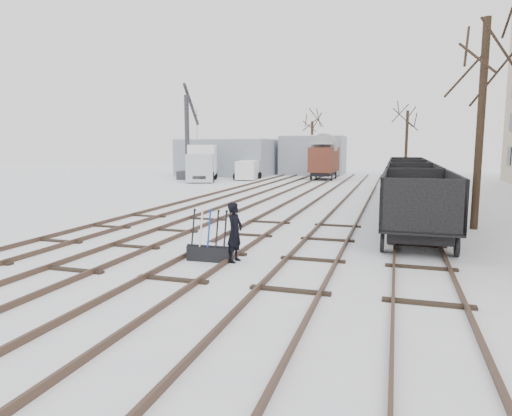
# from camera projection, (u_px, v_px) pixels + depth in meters

# --- Properties ---
(ground) EXTENTS (120.00, 120.00, 0.00)m
(ground) POSITION_uv_depth(u_px,v_px,m) (217.00, 254.00, 14.24)
(ground) COLOR white
(ground) RESTS_ON ground
(tracks) EXTENTS (13.90, 52.00, 0.16)m
(tracks) POSITION_uv_depth(u_px,v_px,m) (303.00, 201.00, 27.18)
(tracks) COLOR black
(tracks) RESTS_ON ground
(shed_left) EXTENTS (10.00, 8.00, 4.10)m
(shed_left) POSITION_uv_depth(u_px,v_px,m) (229.00, 157.00, 51.83)
(shed_left) COLOR #8B929D
(shed_left) RESTS_ON ground
(shed_right) EXTENTS (7.00, 6.00, 4.50)m
(shed_right) POSITION_uv_depth(u_px,v_px,m) (313.00, 155.00, 52.98)
(shed_right) COLOR #8B929D
(shed_right) RESTS_ON ground
(ground_frame) EXTENTS (1.31, 0.44, 1.49)m
(ground_frame) POSITION_uv_depth(u_px,v_px,m) (210.00, 251.00, 13.33)
(ground_frame) COLOR black
(ground_frame) RESTS_ON ground
(worker) EXTENTS (0.49, 0.68, 1.74)m
(worker) POSITION_uv_depth(u_px,v_px,m) (235.00, 232.00, 13.13)
(worker) COLOR black
(worker) RESTS_ON ground
(freight_wagon_a) EXTENTS (2.38, 5.94, 2.43)m
(freight_wagon_a) POSITION_uv_depth(u_px,v_px,m) (417.00, 216.00, 15.82)
(freight_wagon_a) COLOR black
(freight_wagon_a) RESTS_ON ground
(freight_wagon_b) EXTENTS (2.38, 5.94, 2.43)m
(freight_wagon_b) POSITION_uv_depth(u_px,v_px,m) (411.00, 196.00, 21.88)
(freight_wagon_b) COLOR black
(freight_wagon_b) RESTS_ON ground
(freight_wagon_c) EXTENTS (2.38, 5.94, 2.43)m
(freight_wagon_c) POSITION_uv_depth(u_px,v_px,m) (408.00, 185.00, 27.94)
(freight_wagon_c) COLOR black
(freight_wagon_c) RESTS_ON ground
(freight_wagon_d) EXTENTS (2.38, 5.94, 2.43)m
(freight_wagon_d) POSITION_uv_depth(u_px,v_px,m) (406.00, 178.00, 34.01)
(freight_wagon_d) COLOR black
(freight_wagon_d) RESTS_ON ground
(box_van_wagon) EXTENTS (2.69, 4.73, 3.51)m
(box_van_wagon) POSITION_uv_depth(u_px,v_px,m) (324.00, 159.00, 44.92)
(box_van_wagon) COLOR black
(box_van_wagon) RESTS_ON ground
(lorry) EXTENTS (4.00, 7.85, 3.41)m
(lorry) POSITION_uv_depth(u_px,v_px,m) (202.00, 162.00, 43.64)
(lorry) COLOR black
(lorry) RESTS_ON ground
(panel_van) EXTENTS (2.45, 4.43, 1.85)m
(panel_van) POSITION_uv_depth(u_px,v_px,m) (248.00, 170.00, 45.15)
(panel_van) COLOR white
(panel_van) RESTS_ON ground
(crane) EXTENTS (2.15, 5.53, 9.31)m
(crane) POSITION_uv_depth(u_px,v_px,m) (188.00, 155.00, 45.31)
(crane) COLOR #303035
(crane) RESTS_ON ground
(tree_near) EXTENTS (0.30, 0.30, 8.21)m
(tree_near) POSITION_uv_depth(u_px,v_px,m) (480.00, 126.00, 17.87)
(tree_near) COLOR black
(tree_near) RESTS_ON ground
(tree_far_left) EXTENTS (0.30, 0.30, 6.10)m
(tree_far_left) POSITION_uv_depth(u_px,v_px,m) (312.00, 148.00, 52.41)
(tree_far_left) COLOR black
(tree_far_left) RESTS_ON ground
(tree_far_right) EXTENTS (0.30, 0.30, 6.96)m
(tree_far_right) POSITION_uv_depth(u_px,v_px,m) (406.00, 144.00, 47.70)
(tree_far_right) COLOR black
(tree_far_right) RESTS_ON ground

